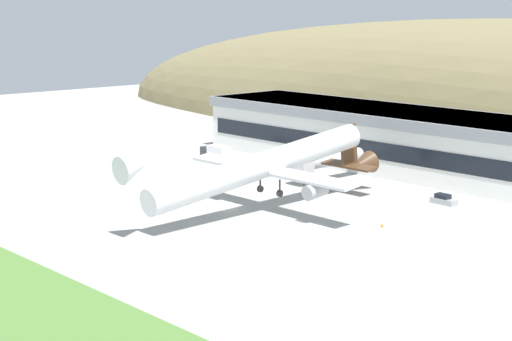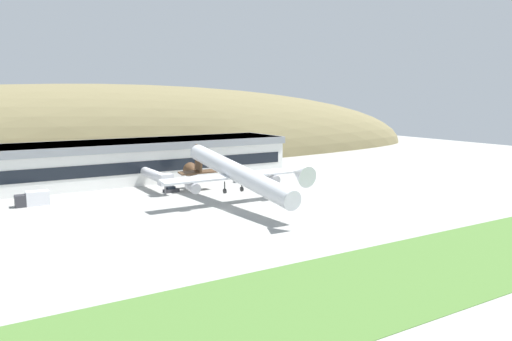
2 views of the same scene
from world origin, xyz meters
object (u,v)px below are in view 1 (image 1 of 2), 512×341
(service_car_1, at_px, (444,200))
(fuel_truck, at_px, (216,153))
(terminal_building, at_px, (398,136))
(traffic_cone_0, at_px, (382,225))
(jetway_0, at_px, (326,160))
(service_car_0, at_px, (325,182))
(cargo_airplane, at_px, (265,167))

(service_car_1, bearing_deg, fuel_truck, -177.61)
(terminal_building, distance_m, traffic_cone_0, 46.92)
(jetway_0, xyz_separation_m, service_car_0, (2.64, -2.89, -3.35))
(cargo_airplane, bearing_deg, jetway_0, 111.75)
(cargo_airplane, height_order, service_car_0, cargo_airplane)
(fuel_truck, distance_m, traffic_cone_0, 60.56)
(service_car_0, bearing_deg, cargo_airplane, -71.75)
(cargo_airplane, relative_size, traffic_cone_0, 90.84)
(fuel_truck, bearing_deg, service_car_0, -2.58)
(jetway_0, distance_m, service_car_1, 25.82)
(terminal_building, height_order, fuel_truck, terminal_building)
(jetway_0, height_order, fuel_truck, jetway_0)
(service_car_1, bearing_deg, jetway_0, -177.98)
(traffic_cone_0, bearing_deg, service_car_0, 149.38)
(cargo_airplane, relative_size, fuel_truck, 7.18)
(fuel_truck, bearing_deg, terminal_building, 34.21)
(jetway_0, distance_m, service_car_0, 5.16)
(service_car_0, relative_size, service_car_1, 0.91)
(service_car_0, distance_m, fuel_truck, 32.71)
(service_car_0, bearing_deg, terminal_building, 94.09)
(terminal_building, bearing_deg, service_car_0, -85.91)
(cargo_airplane, distance_m, service_car_0, 23.62)
(traffic_cone_0, bearing_deg, cargo_airplane, -160.90)
(jetway_0, height_order, service_car_1, jetway_0)
(service_car_0, xyz_separation_m, service_car_1, (22.94, 3.79, 0.06))
(terminal_building, bearing_deg, cargo_airplane, -78.82)
(terminal_building, relative_size, service_car_0, 22.29)
(service_car_1, height_order, traffic_cone_0, service_car_1)
(terminal_building, bearing_deg, jetway_0, -92.99)
(service_car_0, height_order, service_car_1, service_car_1)
(terminal_building, bearing_deg, fuel_truck, -145.79)
(jetway_0, xyz_separation_m, cargo_airplane, (9.74, -24.42, 3.28))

